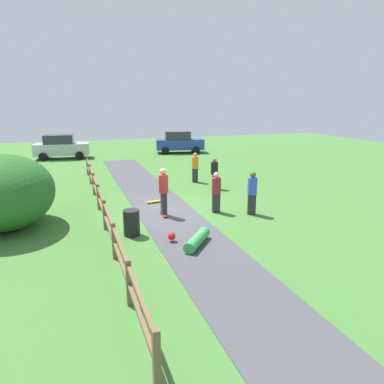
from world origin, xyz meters
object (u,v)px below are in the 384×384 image
(skater_riding, at_px, (164,189))
(bystander_blue, at_px, (252,191))
(skater_fallen, at_px, (195,240))
(bystander_black, at_px, (214,172))
(parked_car_silver, at_px, (61,147))
(bystander_orange, at_px, (195,166))
(parked_car_blue, at_px, (179,142))
(bystander_maroon, at_px, (216,190))
(skateboard_loose, at_px, (155,201))
(trash_bin, at_px, (132,223))
(bush_large, at_px, (4,192))

(skater_riding, xyz_separation_m, bystander_blue, (3.43, -0.96, -0.13))
(skater_riding, height_order, skater_fallen, skater_riding)
(bystander_black, xyz_separation_m, parked_car_silver, (-7.65, 13.41, 0.06))
(bystander_blue, height_order, bystander_orange, bystander_blue)
(parked_car_blue, bearing_deg, parked_car_silver, -179.97)
(skater_riding, height_order, parked_car_blue, skater_riding)
(bystander_black, height_order, bystander_maroon, bystander_maroon)
(skateboard_loose, xyz_separation_m, parked_car_silver, (-4.06, 15.07, 0.87))
(trash_bin, xyz_separation_m, skater_fallen, (1.75, -1.57, -0.25))
(bystander_maroon, distance_m, parked_car_silver, 18.27)
(parked_car_blue, bearing_deg, bystander_maroon, -102.44)
(bush_large, distance_m, skater_riding, 5.75)
(skater_riding, distance_m, parked_car_blue, 18.01)
(bush_large, xyz_separation_m, parked_car_blue, (11.68, 16.39, -0.38))
(bush_large, distance_m, bystander_black, 9.88)
(trash_bin, bearing_deg, parked_car_silver, 97.21)
(bystander_black, bearing_deg, bystander_orange, 103.45)
(skater_fallen, distance_m, bystander_maroon, 3.69)
(skater_riding, bearing_deg, skateboard_loose, 86.76)
(bystander_blue, bearing_deg, bystander_maroon, 149.84)
(bystander_black, height_order, parked_car_silver, parked_car_silver)
(trash_bin, xyz_separation_m, parked_car_blue, (7.55, 18.67, 0.51))
(trash_bin, bearing_deg, skater_riding, 46.61)
(parked_car_silver, bearing_deg, skater_fallen, -78.52)
(skater_fallen, bearing_deg, trash_bin, 138.11)
(bystander_orange, xyz_separation_m, parked_car_silver, (-7.22, 11.62, 0.04))
(skater_riding, relative_size, parked_car_silver, 0.44)
(skater_riding, relative_size, bystander_orange, 1.15)
(skater_fallen, bearing_deg, bush_large, 146.79)
(skater_riding, xyz_separation_m, bystander_maroon, (2.17, -0.23, -0.17))
(trash_bin, distance_m, skater_fallen, 2.36)
(bush_large, distance_m, trash_bin, 4.79)
(skateboard_loose, distance_m, parked_car_silver, 15.64)
(bush_large, xyz_separation_m, skater_fallen, (5.87, -3.84, -1.14))
(parked_car_blue, bearing_deg, bush_large, -125.46)
(bush_large, relative_size, trash_bin, 4.60)
(bystander_orange, relative_size, parked_car_blue, 0.38)
(bystander_maroon, height_order, bystander_orange, bystander_maroon)
(bush_large, height_order, skater_riding, bush_large)
(skater_fallen, xyz_separation_m, skateboard_loose, (-0.05, 5.16, -0.11))
(skateboard_loose, distance_m, parked_car_blue, 16.20)
(trash_bin, xyz_separation_m, skater_riding, (1.59, 1.68, 0.65))
(bush_large, height_order, bystander_blue, bush_large)
(bush_large, distance_m, skater_fallen, 7.11)
(skateboard_loose, relative_size, bystander_blue, 0.47)
(skater_riding, xyz_separation_m, parked_car_silver, (-3.95, 16.99, -0.15))
(bystander_orange, relative_size, parked_car_silver, 0.39)
(skater_fallen, relative_size, parked_car_blue, 0.33)
(bystander_black, distance_m, bystander_maroon, 4.11)
(bush_large, xyz_separation_m, skater_riding, (5.71, -0.60, -0.23))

